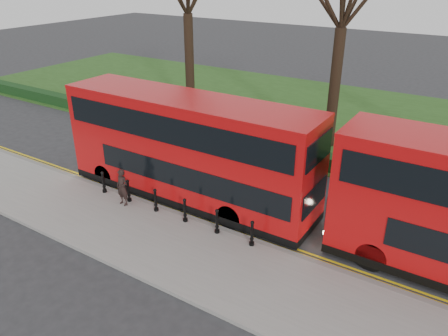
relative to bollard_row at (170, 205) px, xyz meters
The scene contains 10 objects.
ground 1.66m from the bollard_row, 62.48° to the left, with size 120.00×120.00×0.00m, color #28282B.
pavement 1.88m from the bollard_row, 66.91° to the right, with size 60.00×4.00×0.15m, color gray.
kerb 0.97m from the bollard_row, 26.45° to the left, with size 60.00×0.25×0.16m, color slate.
grass_verge 16.38m from the bollard_row, 87.54° to the left, with size 60.00×18.00×0.06m, color #244717.
hedge 8.18m from the bollard_row, 85.07° to the left, with size 60.00×0.90×0.80m, color black.
yellow_line_outer 1.15m from the bollard_row, 42.74° to the left, with size 60.00×0.10×0.01m, color yellow.
yellow_line_inner 1.28m from the bollard_row, 50.39° to the left, with size 60.00×0.10×0.01m, color yellow.
bollard_row is the anchor object (origin of this frame).
bus_lead 2.61m from the bollard_row, 102.82° to the left, with size 11.82×2.71×4.71m.
pedestrian 2.38m from the bollard_row, behind, with size 0.60×0.40×1.66m, color black.
Camera 1 is at (9.61, -13.37, 9.76)m, focal length 35.00 mm.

